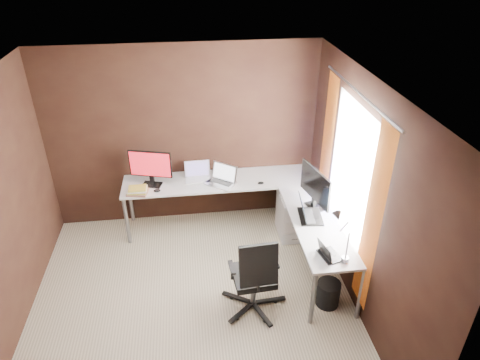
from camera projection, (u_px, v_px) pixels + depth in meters
name	position (u px, v px, depth m)	size (l,w,h in m)	color
room	(221.00, 205.00, 4.27)	(3.60, 3.60, 2.50)	beige
desk	(254.00, 199.00, 5.46)	(2.65, 2.25, 0.73)	silver
drawer_pedestal	(295.00, 215.00, 5.81)	(0.42, 0.50, 0.60)	silver
monitor_left	(150.00, 166.00, 5.54)	(0.55, 0.22, 0.49)	black
monitor_right	(315.00, 187.00, 5.06)	(0.21, 0.63, 0.52)	black
laptop_white	(198.00, 175.00, 5.80)	(0.35, 0.25, 0.23)	silver
laptop_silver	(222.00, 179.00, 5.70)	(0.46, 0.44, 0.25)	silver
laptop_black_big	(308.00, 213.00, 5.01)	(0.31, 0.40, 0.25)	black
laptop_black_small	(328.00, 254.00, 4.41)	(0.23, 0.29, 0.17)	black
book_stack	(138.00, 191.00, 5.48)	(0.28, 0.24, 0.08)	#91624E
mouse_left	(157.00, 191.00, 5.51)	(0.09, 0.06, 0.04)	black
mouse_corner	(261.00, 183.00, 5.68)	(0.08, 0.05, 0.03)	black
desk_lamp	(341.00, 230.00, 4.22)	(0.19, 0.22, 0.57)	slate
office_chair	(254.00, 288.00, 4.63)	(0.56, 0.56, 1.01)	black
wastebasket	(328.00, 293.00, 4.77)	(0.26, 0.26, 0.30)	black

